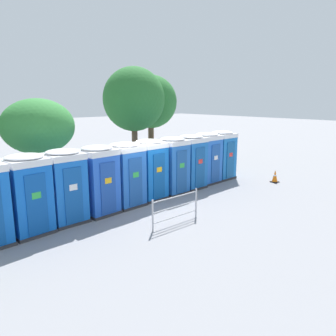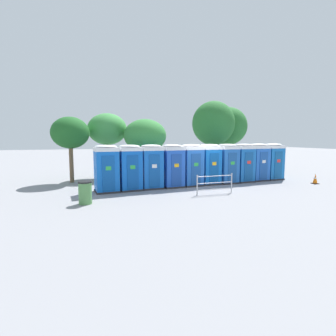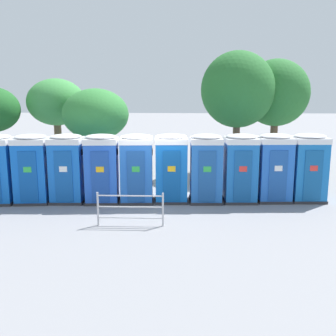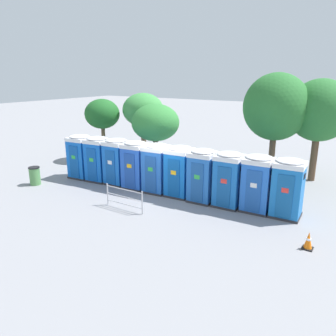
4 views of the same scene
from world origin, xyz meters
name	(u,v)px [view 1 (image 1 of 4)]	position (x,y,z in m)	size (l,w,h in m)	color
ground_plane	(138,201)	(0.00, 0.00, 0.00)	(120.00, 120.00, 0.00)	gray
portapotty_1	(28,194)	(-4.47, -0.36, 1.28)	(1.33, 1.32, 2.54)	#2D2D33
portapotty_2	(65,186)	(-3.20, -0.22, 1.28)	(1.25, 1.24, 2.54)	#2D2D33
portapotty_3	(98,180)	(-1.91, -0.20, 1.28)	(1.32, 1.31, 2.54)	#2D2D33
portapotty_4	(126,174)	(-0.64, -0.11, 1.28)	(1.29, 1.28, 2.54)	#2D2D33
portapotty_5	(150,169)	(0.64, 0.02, 1.28)	(1.27, 1.27, 2.54)	#2D2D33
portapotty_6	(172,165)	(1.93, 0.02, 1.28)	(1.22, 1.24, 2.54)	#2D2D33
portapotty_7	(191,161)	(3.20, 0.12, 1.28)	(1.24, 1.24, 2.54)	#2D2D33
portapotty_8	(206,158)	(4.48, 0.29, 1.28)	(1.30, 1.26, 2.54)	#2D2D33
portapotty_9	(222,155)	(5.76, 0.37, 1.28)	(1.29, 1.25, 2.54)	#2D2D33
street_tree_0	(134,100)	(3.66, 5.26, 4.13)	(3.57, 3.57, 5.99)	brown
street_tree_3	(151,102)	(5.73, 6.30, 3.96)	(3.36, 3.36, 5.68)	brown
street_tree_4	(38,127)	(-2.80, 2.92, 3.05)	(2.90, 2.90, 4.19)	brown
traffic_cone	(275,176)	(7.12, -2.02, 0.31)	(0.36, 0.36, 0.64)	black
event_barrier	(176,208)	(-0.50, -2.82, 0.57)	(2.06, 0.07, 1.05)	#B7B7BC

